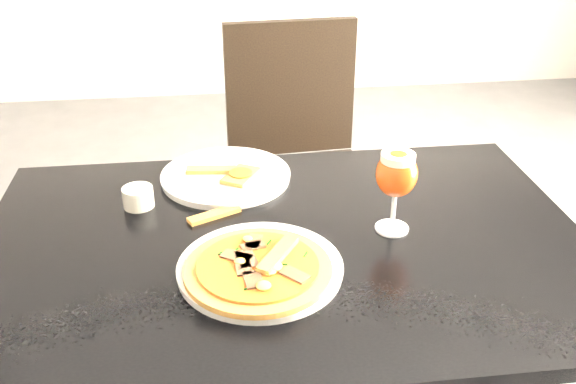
{
  "coord_description": "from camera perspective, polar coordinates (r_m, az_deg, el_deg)",
  "views": [
    {
      "loc": [
        -0.11,
        -1.06,
        1.43
      ],
      "look_at": [
        0.03,
        0.05,
        0.83
      ],
      "focal_mm": 40.0,
      "sensor_mm": 36.0,
      "label": 1
    }
  ],
  "objects": [
    {
      "name": "chair_far",
      "position": [
        2.07,
        0.92,
        2.49
      ],
      "size": [
        0.47,
        0.47,
        0.96
      ],
      "rotation": [
        0.0,
        0.0,
        0.07
      ],
      "color": "black",
      "rests_on": "ground"
    },
    {
      "name": "crust_scraps",
      "position": [
        1.48,
        -5.1,
        1.66
      ],
      "size": [
        0.17,
        0.11,
        0.01
      ],
      "rotation": [
        0.0,
        0.0,
        0.34
      ],
      "color": "olive",
      "rests_on": "plate_second"
    },
    {
      "name": "beer_glass",
      "position": [
        1.26,
        9.63,
        1.54
      ],
      "size": [
        0.08,
        0.08,
        0.17
      ],
      "color": "silver",
      "rests_on": "dining_table"
    },
    {
      "name": "loose_crust",
      "position": [
        1.35,
        -6.57,
        -2.01
      ],
      "size": [
        0.11,
        0.07,
        0.01
      ],
      "primitive_type": "cube",
      "rotation": [
        0.0,
        0.0,
        0.44
      ],
      "color": "olive",
      "rests_on": "dining_table"
    },
    {
      "name": "pizza",
      "position": [
        1.14,
        -2.68,
        -6.75
      ],
      "size": [
        0.26,
        0.26,
        0.03
      ],
      "rotation": [
        0.0,
        0.0,
        0.68
      ],
      "color": "olive",
      "rests_on": "plate_main"
    },
    {
      "name": "plate_main",
      "position": [
        1.17,
        -2.48,
        -6.81
      ],
      "size": [
        0.38,
        0.38,
        0.02
      ],
      "primitive_type": "cylinder",
      "rotation": [
        0.0,
        0.0,
        0.34
      ],
      "color": "silver",
      "rests_on": "dining_table"
    },
    {
      "name": "sauce_cup",
      "position": [
        1.41,
        -13.18,
        -0.37
      ],
      "size": [
        0.07,
        0.07,
        0.04
      ],
      "color": "beige",
      "rests_on": "dining_table"
    },
    {
      "name": "plate_second",
      "position": [
        1.5,
        -5.54,
        1.41
      ],
      "size": [
        0.31,
        0.31,
        0.02
      ],
      "primitive_type": "cylinder",
      "rotation": [
        0.0,
        0.0,
        0.04
      ],
      "color": "silver",
      "rests_on": "dining_table"
    },
    {
      "name": "dining_table",
      "position": [
        1.31,
        -0.22,
        -7.66
      ],
      "size": [
        1.2,
        0.81,
        0.75
      ],
      "rotation": [
        0.0,
        0.0,
        -0.01
      ],
      "color": "black",
      "rests_on": "ground"
    }
  ]
}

